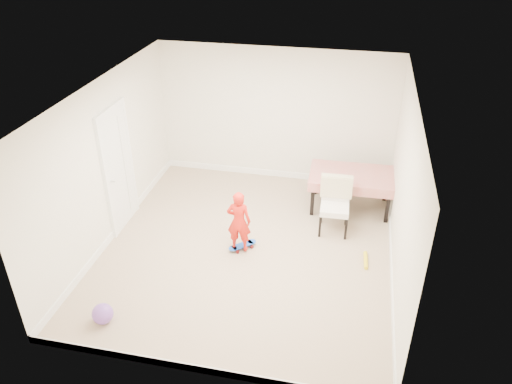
% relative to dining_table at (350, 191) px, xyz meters
% --- Properties ---
extents(ground, '(5.00, 5.00, 0.00)m').
position_rel_dining_table_xyz_m(ground, '(-1.53, -1.61, -0.34)').
color(ground, tan).
rests_on(ground, ground).
extents(ceiling, '(4.50, 5.00, 0.04)m').
position_rel_dining_table_xyz_m(ceiling, '(-1.53, -1.61, 2.24)').
color(ceiling, white).
rests_on(ceiling, wall_back).
extents(wall_back, '(4.50, 0.04, 2.60)m').
position_rel_dining_table_xyz_m(wall_back, '(-1.53, 0.87, 0.96)').
color(wall_back, silver).
rests_on(wall_back, ground).
extents(wall_front, '(4.50, 0.04, 2.60)m').
position_rel_dining_table_xyz_m(wall_front, '(-1.53, -4.09, 0.96)').
color(wall_front, silver).
rests_on(wall_front, ground).
extents(wall_left, '(0.04, 5.00, 2.60)m').
position_rel_dining_table_xyz_m(wall_left, '(-3.76, -1.61, 0.96)').
color(wall_left, silver).
rests_on(wall_left, ground).
extents(wall_right, '(0.04, 5.00, 2.60)m').
position_rel_dining_table_xyz_m(wall_right, '(0.70, -1.61, 0.96)').
color(wall_right, silver).
rests_on(wall_right, ground).
extents(door, '(0.11, 0.94, 2.11)m').
position_rel_dining_table_xyz_m(door, '(-3.75, -1.31, 0.68)').
color(door, white).
rests_on(door, ground).
extents(baseboard_back, '(4.50, 0.02, 0.12)m').
position_rel_dining_table_xyz_m(baseboard_back, '(-1.53, 0.88, -0.28)').
color(baseboard_back, white).
rests_on(baseboard_back, ground).
extents(baseboard_front, '(4.50, 0.02, 0.12)m').
position_rel_dining_table_xyz_m(baseboard_front, '(-1.53, -4.10, -0.28)').
color(baseboard_front, white).
rests_on(baseboard_front, ground).
extents(baseboard_left, '(0.02, 5.00, 0.12)m').
position_rel_dining_table_xyz_m(baseboard_left, '(-3.77, -1.61, -0.28)').
color(baseboard_left, white).
rests_on(baseboard_left, ground).
extents(baseboard_right, '(0.02, 5.00, 0.12)m').
position_rel_dining_table_xyz_m(baseboard_right, '(0.71, -1.61, -0.28)').
color(baseboard_right, white).
rests_on(baseboard_right, ground).
extents(dining_table, '(1.49, 0.96, 0.68)m').
position_rel_dining_table_xyz_m(dining_table, '(0.00, 0.00, 0.00)').
color(dining_table, red).
rests_on(dining_table, ground).
extents(dining_chair, '(0.54, 0.62, 0.95)m').
position_rel_dining_table_xyz_m(dining_chair, '(-0.23, -0.81, 0.13)').
color(dining_chair, beige).
rests_on(dining_chair, ground).
extents(skateboard, '(0.47, 0.46, 0.07)m').
position_rel_dining_table_xyz_m(skateboard, '(-1.60, -1.62, -0.31)').
color(skateboard, blue).
rests_on(skateboard, ground).
extents(child, '(0.38, 0.26, 1.04)m').
position_rel_dining_table_xyz_m(child, '(-1.64, -1.68, 0.18)').
color(child, red).
rests_on(child, ground).
extents(balloon, '(0.28, 0.28, 0.28)m').
position_rel_dining_table_xyz_m(balloon, '(-3.03, -3.57, -0.20)').
color(balloon, purple).
rests_on(balloon, ground).
extents(foam_toy, '(0.08, 0.40, 0.06)m').
position_rel_dining_table_xyz_m(foam_toy, '(0.34, -1.56, -0.31)').
color(foam_toy, yellow).
rests_on(foam_toy, ground).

